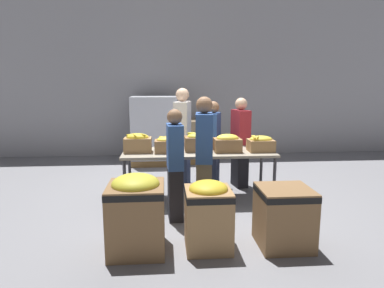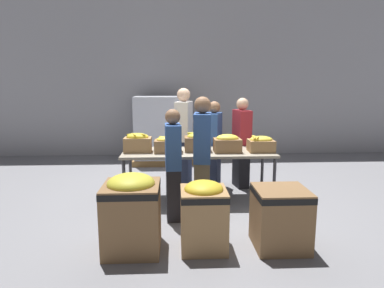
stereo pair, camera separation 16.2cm
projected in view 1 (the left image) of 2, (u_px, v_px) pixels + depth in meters
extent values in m
plane|color=gray|center=(198.00, 199.00, 5.62)|extent=(30.00, 30.00, 0.00)
cube|color=#A8A8AD|center=(185.00, 78.00, 8.84)|extent=(16.00, 0.08, 4.00)
cube|color=#9E937F|center=(199.00, 152.00, 5.48)|extent=(2.40, 0.85, 0.04)
cylinder|color=#38383D|center=(125.00, 185.00, 5.11)|extent=(0.05, 0.05, 0.76)
cylinder|color=#38383D|center=(274.00, 181.00, 5.28)|extent=(0.05, 0.05, 0.76)
cylinder|color=#38383D|center=(130.00, 172.00, 5.83)|extent=(0.05, 0.05, 0.76)
cylinder|color=#38383D|center=(261.00, 170.00, 6.00)|extent=(0.05, 0.05, 0.76)
cube|color=#A37A4C|center=(138.00, 145.00, 5.37)|extent=(0.42, 0.28, 0.23)
ellipsoid|color=yellow|center=(138.00, 137.00, 5.35)|extent=(0.35, 0.23, 0.12)
ellipsoid|color=yellow|center=(134.00, 135.00, 5.29)|extent=(0.12, 0.19, 0.05)
ellipsoid|color=yellow|center=(130.00, 135.00, 5.36)|extent=(0.15, 0.09, 0.04)
ellipsoid|color=yellow|center=(141.00, 135.00, 5.31)|extent=(0.19, 0.14, 0.05)
ellipsoid|color=yellow|center=(135.00, 134.00, 5.41)|extent=(0.18, 0.07, 0.04)
cube|color=olive|center=(168.00, 146.00, 5.37)|extent=(0.42, 0.29, 0.20)
ellipsoid|color=yellow|center=(168.00, 140.00, 5.35)|extent=(0.36, 0.24, 0.10)
ellipsoid|color=yellow|center=(161.00, 137.00, 5.38)|extent=(0.11, 0.16, 0.05)
ellipsoid|color=yellow|center=(169.00, 138.00, 5.32)|extent=(0.14, 0.16, 0.05)
ellipsoid|color=yellow|center=(168.00, 138.00, 5.42)|extent=(0.21, 0.09, 0.04)
cube|color=olive|center=(197.00, 144.00, 5.48)|extent=(0.40, 0.32, 0.23)
ellipsoid|color=gold|center=(197.00, 136.00, 5.46)|extent=(0.33, 0.26, 0.11)
ellipsoid|color=gold|center=(198.00, 134.00, 5.47)|extent=(0.10, 0.17, 0.05)
ellipsoid|color=gold|center=(196.00, 135.00, 5.41)|extent=(0.09, 0.19, 0.04)
ellipsoid|color=gold|center=(192.00, 133.00, 5.48)|extent=(0.16, 0.09, 0.05)
cube|color=olive|center=(227.00, 145.00, 5.42)|extent=(0.42, 0.31, 0.21)
ellipsoid|color=yellow|center=(228.00, 138.00, 5.40)|extent=(0.35, 0.26, 0.13)
ellipsoid|color=yellow|center=(231.00, 136.00, 5.42)|extent=(0.06, 0.17, 0.05)
ellipsoid|color=yellow|center=(228.00, 135.00, 5.44)|extent=(0.14, 0.13, 0.06)
cube|color=#A37A4C|center=(261.00, 145.00, 5.47)|extent=(0.40, 0.32, 0.19)
ellipsoid|color=yellow|center=(261.00, 139.00, 5.45)|extent=(0.36, 0.26, 0.11)
ellipsoid|color=yellow|center=(255.00, 137.00, 5.36)|extent=(0.09, 0.19, 0.06)
ellipsoid|color=yellow|center=(262.00, 137.00, 5.44)|extent=(0.18, 0.11, 0.05)
ellipsoid|color=yellow|center=(258.00, 137.00, 5.38)|extent=(0.10, 0.16, 0.04)
ellipsoid|color=yellow|center=(254.00, 136.00, 5.46)|extent=(0.09, 0.18, 0.05)
cube|color=#2D3856|center=(213.00, 167.00, 6.24)|extent=(0.30, 0.40, 0.74)
cube|color=#2D5199|center=(213.00, 130.00, 6.13)|extent=(0.34, 0.47, 0.61)
sphere|color=#896042|center=(213.00, 107.00, 6.05)|extent=(0.21, 0.21, 0.21)
cube|color=#6B604C|center=(204.00, 189.00, 4.84)|extent=(0.25, 0.41, 0.81)
cube|color=#2D5199|center=(204.00, 137.00, 4.71)|extent=(0.28, 0.48, 0.67)
sphere|color=#896042|center=(204.00, 105.00, 4.63)|extent=(0.23, 0.23, 0.23)
cube|color=#2D3856|center=(183.00, 163.00, 6.32)|extent=(0.31, 0.45, 0.85)
cube|color=silver|center=(183.00, 121.00, 6.18)|extent=(0.35, 0.52, 0.70)
sphere|color=#DBAD89|center=(182.00, 95.00, 6.10)|extent=(0.24, 0.24, 0.24)
cube|color=black|center=(175.00, 194.00, 4.75)|extent=(0.21, 0.36, 0.73)
cube|color=#2D5199|center=(175.00, 146.00, 4.64)|extent=(0.23, 0.42, 0.60)
sphere|color=#896042|center=(175.00, 117.00, 4.57)|extent=(0.21, 0.21, 0.21)
cube|color=black|center=(240.00, 166.00, 6.28)|extent=(0.27, 0.40, 0.77)
cube|color=maroon|center=(241.00, 128.00, 6.16)|extent=(0.29, 0.47, 0.64)
sphere|color=#DBAD89|center=(241.00, 104.00, 6.08)|extent=(0.22, 0.22, 0.22)
cube|color=olive|center=(137.00, 218.00, 3.83)|extent=(0.62, 0.62, 0.78)
cube|color=black|center=(136.00, 190.00, 3.77)|extent=(0.62, 0.62, 0.07)
ellipsoid|color=gold|center=(136.00, 184.00, 3.76)|extent=(0.53, 0.53, 0.22)
cube|color=#A37A4C|center=(208.00, 219.00, 3.89)|extent=(0.52, 0.52, 0.70)
cube|color=black|center=(208.00, 194.00, 3.84)|extent=(0.52, 0.52, 0.07)
ellipsoid|color=gold|center=(208.00, 189.00, 3.83)|extent=(0.44, 0.44, 0.18)
cube|color=olive|center=(284.00, 217.00, 3.96)|extent=(0.59, 0.59, 0.70)
cube|color=black|center=(285.00, 193.00, 3.91)|extent=(0.60, 0.60, 0.07)
cube|color=olive|center=(155.00, 159.00, 8.28)|extent=(1.15, 1.15, 0.13)
cube|color=silver|center=(155.00, 127.00, 8.14)|extent=(1.06, 1.06, 1.45)
cube|color=olive|center=(186.00, 157.00, 8.48)|extent=(1.08, 1.08, 0.13)
cube|color=#897556|center=(186.00, 137.00, 8.39)|extent=(0.99, 0.99, 0.88)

